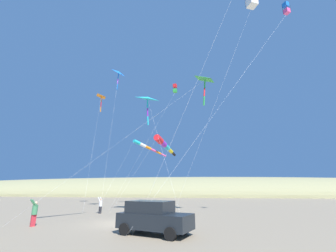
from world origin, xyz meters
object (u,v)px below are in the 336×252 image
(person_child_grey_jacket, at_px, (101,204))
(kite_windsock_green_low_center, at_px, (146,147))
(kite_delta_purple_drifting, at_px, (119,73))
(cooler_box, at_px, (156,224))
(kite_delta_red_high_left, at_px, (148,99))
(kite_delta_white_trailing, at_px, (205,79))
(kite_delta_teal_far_right, at_px, (101,97))
(kite_windsock_black_fish_shape, at_px, (164,144))
(kite_box_long_streamer_right, at_px, (175,88))
(person_child_green_jacket, at_px, (34,211))
(parked_car, at_px, (154,217))
(kite_box_yellow_midlevel, at_px, (286,9))

(person_child_grey_jacket, relative_size, kite_windsock_green_low_center, 0.09)
(kite_delta_purple_drifting, bearing_deg, cooler_box, -141.48)
(kite_delta_red_high_left, bearing_deg, kite_delta_white_trailing, -105.78)
(kite_delta_teal_far_right, height_order, kite_windsock_black_fish_shape, kite_delta_teal_far_right)
(person_child_grey_jacket, relative_size, kite_box_long_streamer_right, 0.09)
(person_child_grey_jacket, distance_m, kite_box_long_streamer_right, 20.60)
(kite_delta_white_trailing, distance_m, kite_delta_teal_far_right, 19.42)
(person_child_green_jacket, distance_m, kite_delta_teal_far_right, 22.72)
(kite_box_long_streamer_right, bearing_deg, person_child_green_jacket, 153.56)
(parked_car, distance_m, kite_box_long_streamer_right, 25.25)
(kite_delta_red_high_left, height_order, kite_box_yellow_midlevel, kite_box_yellow_midlevel)
(kite_delta_teal_far_right, relative_size, kite_windsock_black_fish_shape, 2.12)
(kite_delta_white_trailing, xyz_separation_m, kite_box_long_streamer_right, (11.49, 4.17, 4.59))
(person_child_green_jacket, xyz_separation_m, person_child_grey_jacket, (8.02, -1.38, -0.10))
(kite_delta_teal_far_right, height_order, kite_windsock_green_low_center, kite_delta_teal_far_right)
(person_child_green_jacket, relative_size, kite_box_yellow_midlevel, 0.09)
(cooler_box, distance_m, kite_delta_red_high_left, 13.88)
(kite_delta_purple_drifting, distance_m, kite_delta_teal_far_right, 8.71)
(kite_box_long_streamer_right, bearing_deg, kite_delta_teal_far_right, 95.10)
(kite_delta_teal_far_right, distance_m, kite_windsock_black_fish_shape, 16.38)
(kite_delta_purple_drifting, distance_m, kite_windsock_black_fish_shape, 11.23)
(cooler_box, xyz_separation_m, kite_windsock_green_low_center, (20.88, 5.61, 9.20))
(kite_windsock_green_low_center, bearing_deg, kite_delta_purple_drifting, 175.62)
(kite_delta_red_high_left, relative_size, kite_delta_teal_far_right, 0.75)
(kite_windsock_green_low_center, bearing_deg, person_child_grey_jacket, 173.47)
(person_child_grey_jacket, xyz_separation_m, kite_delta_red_high_left, (-0.63, -4.90, 11.37))
(kite_box_yellow_midlevel, bearing_deg, kite_windsock_green_low_center, 43.55)
(person_child_grey_jacket, bearing_deg, kite_delta_purple_drifting, -28.25)
(kite_delta_purple_drifting, xyz_separation_m, kite_box_yellow_midlevel, (-5.86, -18.53, 2.34))
(kite_delta_purple_drifting, xyz_separation_m, kite_delta_white_trailing, (-3.56, -10.67, -3.43))
(cooler_box, distance_m, kite_windsock_green_low_center, 23.50)
(kite_delta_teal_far_right, bearing_deg, kite_windsock_black_fish_shape, -122.30)
(kite_windsock_black_fish_shape, relative_size, kite_windsock_green_low_center, 0.47)
(parked_car, distance_m, kite_windsock_green_low_center, 25.52)
(person_child_grey_jacket, distance_m, kite_delta_purple_drifting, 15.97)
(kite_delta_purple_drifting, height_order, kite_box_long_streamer_right, kite_box_long_streamer_right)
(kite_delta_teal_far_right, distance_m, kite_box_yellow_midlevel, 27.18)
(kite_delta_purple_drifting, height_order, kite_delta_white_trailing, kite_delta_purple_drifting)
(cooler_box, relative_size, kite_delta_white_trailing, 0.04)
(cooler_box, bearing_deg, kite_delta_red_high_left, 19.37)
(kite_windsock_black_fish_shape, bearing_deg, kite_delta_purple_drifting, 87.35)
(person_child_grey_jacket, bearing_deg, kite_box_long_streamer_right, -38.14)
(parked_car, xyz_separation_m, cooler_box, (2.46, 0.29, -0.74))
(cooler_box, bearing_deg, kite_delta_purple_drifting, 38.52)
(kite_windsock_black_fish_shape, bearing_deg, kite_box_long_streamer_right, -3.92)
(parked_car, height_order, kite_box_long_streamer_right, kite_box_long_streamer_right)
(kite_delta_purple_drifting, bearing_deg, kite_box_yellow_midlevel, -107.54)
(kite_delta_red_high_left, xyz_separation_m, kite_windsock_black_fish_shape, (1.49, -1.65, -4.97))
(kite_delta_purple_drifting, relative_size, kite_windsock_black_fish_shape, 2.16)
(kite_delta_white_trailing, distance_m, kite_windsock_green_low_center, 19.28)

